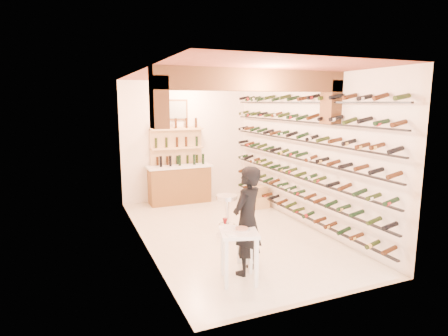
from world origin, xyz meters
The scene contains 11 objects.
ground centered at (0.00, 0.00, 0.00)m, with size 6.00×6.00×0.00m, color #EEE7CE.
room_shell centered at (0.00, -0.26, 2.25)m, with size 3.52×6.02×3.21m.
wine_rack centered at (1.53, 0.00, 1.55)m, with size 0.32×5.70×2.56m.
back_counter centered at (-0.30, 2.65, 0.53)m, with size 1.70×0.62×1.29m.
back_shelving centered at (-0.30, 2.89, 1.17)m, with size 1.40×0.31×2.73m.
tasting_table centered at (-0.74, -2.03, 0.65)m, with size 0.67×0.67×0.96m.
white_stool centered at (-0.29, -1.38, 0.19)m, with size 0.31×0.31×0.38m, color white.
person centered at (-0.49, -1.81, 0.85)m, with size 0.62×0.41×1.70m, color black.
chrome_barstool centered at (-0.14, -0.19, 0.49)m, with size 0.43×0.43×0.84m.
crate_lower centered at (1.40, 1.41, 0.15)m, with size 0.51×0.36×0.30m, color tan.
crate_upper centered at (1.40, 1.41, 0.43)m, with size 0.42×0.29×0.25m, color tan.
Camera 1 is at (-2.97, -6.81, 2.66)m, focal length 30.13 mm.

